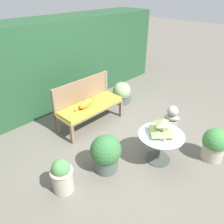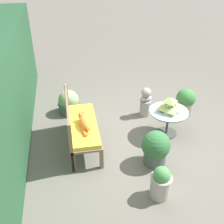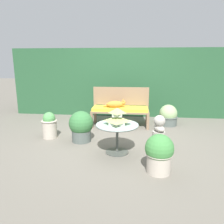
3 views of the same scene
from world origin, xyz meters
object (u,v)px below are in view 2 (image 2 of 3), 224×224
at_px(cat, 84,123).
at_px(potted_plant_bench_left, 156,148).
at_px(potted_plant_table_far, 161,182).
at_px(garden_bench, 83,127).
at_px(potted_plant_table_near, 69,103).
at_px(pagoda_birdhouse, 170,105).
at_px(potted_plant_bench_right, 185,101).
at_px(garden_bust, 146,102).
at_px(patio_table, 168,116).

distance_m(cat, potted_plant_bench_left, 1.28).
xyz_separation_m(potted_plant_table_far, potted_plant_bench_left, (0.71, -0.14, 0.04)).
bearing_deg(garden_bench, potted_plant_table_near, 10.01).
xyz_separation_m(pagoda_birdhouse, potted_plant_bench_right, (0.65, -0.63, -0.35)).
height_order(cat, garden_bust, cat).
bearing_deg(potted_plant_table_far, patio_table, -23.10).
height_order(cat, pagoda_birdhouse, pagoda_birdhouse).
bearing_deg(cat, potted_plant_bench_right, -81.56).
bearing_deg(potted_plant_bench_left, potted_plant_bench_right, -38.32).
bearing_deg(potted_plant_table_near, patio_table, -121.69).
height_order(pagoda_birdhouse, potted_plant_bench_left, pagoda_birdhouse).
bearing_deg(garden_bench, potted_plant_bench_left, -121.54).
bearing_deg(potted_plant_table_far, potted_plant_table_near, 24.81).
bearing_deg(potted_plant_bench_left, garden_bench, 58.46).
relative_size(garden_bench, pagoda_birdhouse, 3.84).
xyz_separation_m(garden_bust, potted_plant_table_near, (0.39, 1.59, -0.08)).
height_order(garden_bust, potted_plant_table_far, garden_bust).
height_order(cat, patio_table, cat).
distance_m(garden_bust, potted_plant_bench_left, 1.51).
bearing_deg(garden_bust, pagoda_birdhouse, -93.39).
bearing_deg(potted_plant_bench_right, garden_bust, 84.54).
relative_size(garden_bust, potted_plant_table_far, 1.17).
bearing_deg(potted_plant_bench_left, potted_plant_table_far, 168.57).
height_order(patio_table, potted_plant_table_near, potted_plant_table_near).
bearing_deg(pagoda_birdhouse, potted_plant_table_far, 156.90).
distance_m(cat, garden_bust, 1.65).
relative_size(potted_plant_bench_right, potted_plant_table_far, 1.05).
relative_size(garden_bench, potted_plant_table_near, 2.68).
xyz_separation_m(potted_plant_bench_right, potted_plant_bench_left, (-1.41, 1.11, 0.02)).
height_order(garden_bust, potted_plant_bench_right, garden_bust).
height_order(potted_plant_bench_right, potted_plant_table_far, potted_plant_bench_right).
bearing_deg(potted_plant_table_near, cat, -169.88).
height_order(garden_bench, garden_bust, garden_bust).
relative_size(potted_plant_bench_right, potted_plant_bench_left, 0.93).
distance_m(garden_bench, cat, 0.19).
height_order(potted_plant_table_near, potted_plant_table_far, potted_plant_table_far).
bearing_deg(potted_plant_bench_right, patio_table, 135.93).
distance_m(patio_table, garden_bust, 0.77).
height_order(patio_table, potted_plant_bench_left, potted_plant_bench_left).
relative_size(patio_table, garden_bust, 1.14).
distance_m(pagoda_birdhouse, potted_plant_table_near, 2.18).
relative_size(garden_bench, potted_plant_bench_left, 2.26).
relative_size(cat, potted_plant_bench_right, 0.96).
bearing_deg(potted_plant_table_far, potted_plant_bench_left, -11.43).
height_order(garden_bust, potted_plant_table_near, garden_bust).
relative_size(patio_table, potted_plant_table_near, 1.41).
relative_size(pagoda_birdhouse, garden_bust, 0.57).
bearing_deg(garden_bust, potted_plant_bench_left, -120.27).
bearing_deg(potted_plant_table_near, potted_plant_bench_left, -144.50).
xyz_separation_m(potted_plant_bench_right, potted_plant_table_near, (0.47, 2.45, -0.06)).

